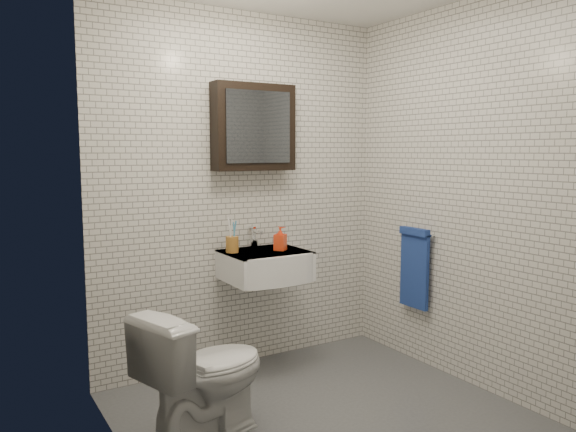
% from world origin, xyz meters
% --- Properties ---
extents(ground, '(2.20, 2.00, 0.01)m').
position_xyz_m(ground, '(0.00, 0.00, 0.01)').
color(ground, '#4B4E53').
rests_on(ground, ground).
extents(room_shell, '(2.22, 2.02, 2.51)m').
position_xyz_m(room_shell, '(0.00, 0.00, 1.47)').
color(room_shell, silver).
rests_on(room_shell, ground).
extents(washbasin, '(0.55, 0.50, 0.20)m').
position_xyz_m(washbasin, '(0.05, 0.73, 0.76)').
color(washbasin, white).
rests_on(washbasin, room_shell).
extents(faucet, '(0.06, 0.20, 0.15)m').
position_xyz_m(faucet, '(0.05, 0.93, 0.92)').
color(faucet, silver).
rests_on(faucet, washbasin).
extents(mirror_cabinet, '(0.60, 0.15, 0.60)m').
position_xyz_m(mirror_cabinet, '(0.05, 0.93, 1.70)').
color(mirror_cabinet, black).
rests_on(mirror_cabinet, room_shell).
extents(towel_rail, '(0.09, 0.30, 0.58)m').
position_xyz_m(towel_rail, '(1.04, 0.35, 0.72)').
color(towel_rail, silver).
rests_on(towel_rail, room_shell).
extents(toothbrush_cup, '(0.10, 0.10, 0.24)m').
position_xyz_m(toothbrush_cup, '(-0.16, 0.84, 0.91)').
color(toothbrush_cup, '#A36B28').
rests_on(toothbrush_cup, washbasin).
extents(soap_bottle, '(0.11, 0.11, 0.17)m').
position_xyz_m(soap_bottle, '(0.15, 0.74, 0.93)').
color(soap_bottle, '#FF9D1A').
rests_on(soap_bottle, washbasin).
extents(toilet, '(0.80, 0.60, 0.73)m').
position_xyz_m(toilet, '(-0.68, 0.11, 0.36)').
color(toilet, silver).
rests_on(toilet, ground).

